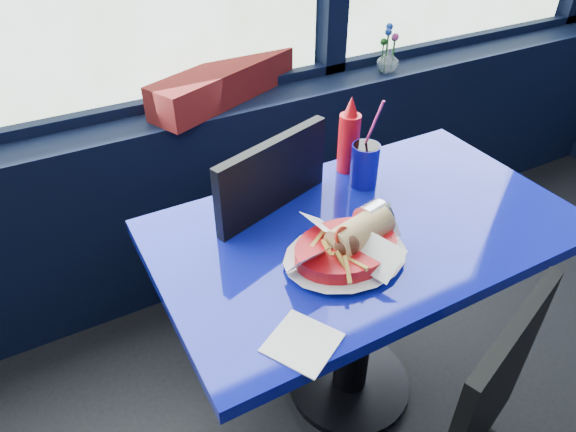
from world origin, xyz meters
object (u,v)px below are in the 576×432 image
at_px(near_table, 362,272).
at_px(planter_box, 224,83).
at_px(flower_vase, 388,58).
at_px(ketchup_bottle, 349,139).
at_px(soda_cup, 365,164).
at_px(chair_near_back, 269,232).
at_px(food_basket, 348,247).

distance_m(near_table, planter_box, 0.94).
height_order(near_table, flower_vase, flower_vase).
distance_m(ketchup_bottle, soda_cup, 0.11).
distance_m(chair_near_back, flower_vase, 1.03).
xyz_separation_m(chair_near_back, flower_vase, (0.85, 0.50, 0.30)).
distance_m(chair_near_back, planter_box, 0.66).
distance_m(flower_vase, ketchup_bottle, 0.79).
bearing_deg(planter_box, food_basket, -118.17).
xyz_separation_m(planter_box, food_basket, (-0.08, -0.99, -0.08)).
xyz_separation_m(chair_near_back, soda_cup, (0.27, -0.14, 0.26)).
relative_size(flower_vase, ketchup_bottle, 0.80).
xyz_separation_m(planter_box, flower_vase, (0.74, -0.07, -0.00)).
height_order(near_table, food_basket, food_basket).
bearing_deg(ketchup_bottle, food_basket, -123.85).
bearing_deg(soda_cup, near_table, -122.02).
height_order(food_basket, soda_cup, soda_cup).
relative_size(chair_near_back, food_basket, 2.90).
bearing_deg(chair_near_back, near_table, 97.47).
bearing_deg(flower_vase, near_table, -130.16).
relative_size(planter_box, flower_vase, 3.22).
bearing_deg(planter_box, soda_cup, -100.52).
xyz_separation_m(ketchup_bottle, soda_cup, (-0.00, -0.10, -0.04)).
relative_size(chair_near_back, planter_box, 1.47).
height_order(food_basket, ketchup_bottle, ketchup_bottle).
bearing_deg(ketchup_bottle, planter_box, 105.31).
relative_size(flower_vase, soda_cup, 0.70).
bearing_deg(near_table, flower_vase, 49.84).
relative_size(food_basket, ketchup_bottle, 1.30).
distance_m(food_basket, ketchup_bottle, 0.46).
relative_size(chair_near_back, ketchup_bottle, 3.77).
relative_size(flower_vase, food_basket, 0.61).
distance_m(chair_near_back, ketchup_bottle, 0.41).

